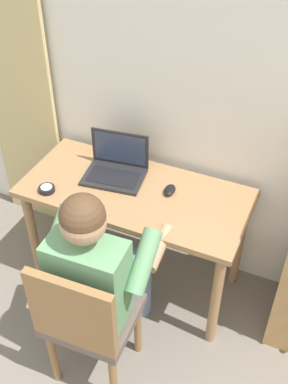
# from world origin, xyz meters

# --- Properties ---
(wall_back) EXTENTS (4.80, 0.05, 2.50)m
(wall_back) POSITION_xyz_m (0.00, 2.20, 1.25)
(wall_back) COLOR silver
(wall_back) RESTS_ON ground_plane
(curtain_panel) EXTENTS (0.49, 0.03, 2.20)m
(curtain_panel) POSITION_xyz_m (-1.41, 2.13, 1.10)
(curtain_panel) COLOR #CCB77A
(curtain_panel) RESTS_ON ground_plane
(desk) EXTENTS (1.28, 0.59, 0.74)m
(desk) POSITION_xyz_m (-0.47, 1.84, 0.63)
(desk) COLOR #9E754C
(desk) RESTS_ON ground_plane
(chair) EXTENTS (0.44, 0.42, 0.89)m
(chair) POSITION_xyz_m (-0.40, 1.13, 0.50)
(chair) COLOR #60534B
(chair) RESTS_ON ground_plane
(person_seated) EXTENTS (0.54, 0.60, 1.21)m
(person_seated) POSITION_xyz_m (-0.41, 1.31, 0.69)
(person_seated) COLOR #6B84AD
(person_seated) RESTS_ON ground_plane
(laptop) EXTENTS (0.37, 0.29, 0.24)m
(laptop) POSITION_xyz_m (-0.64, 1.93, 0.79)
(laptop) COLOR #232326
(laptop) RESTS_ON desk
(computer_mouse) EXTENTS (0.07, 0.10, 0.03)m
(computer_mouse) POSITION_xyz_m (-0.29, 1.90, 0.76)
(computer_mouse) COLOR black
(computer_mouse) RESTS_ON desk
(desk_clock) EXTENTS (0.09, 0.09, 0.03)m
(desk_clock) POSITION_xyz_m (-0.92, 1.63, 0.76)
(desk_clock) COLOR black
(desk_clock) RESTS_ON desk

